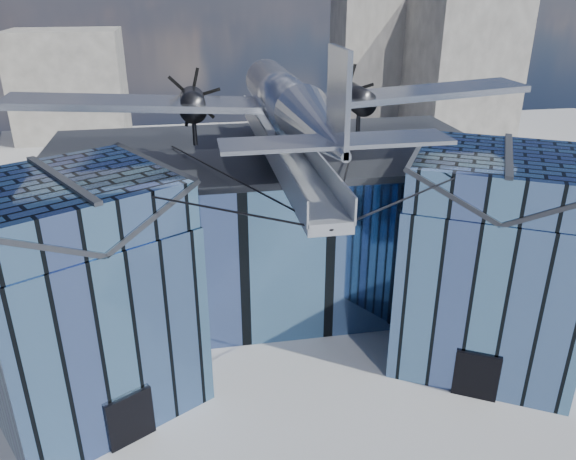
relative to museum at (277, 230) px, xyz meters
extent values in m
plane|color=gray|center=(0.00, -5.82, -5.54)|extent=(120.00, 120.00, 0.00)
cube|color=#4C6D9A|center=(0.00, 3.18, -0.79)|extent=(28.00, 14.00, 9.50)
cube|color=#292B31|center=(0.00, 3.18, 4.16)|extent=(28.00, 14.00, 0.40)
cube|color=#4C6D9A|center=(-10.50, -6.82, -0.79)|extent=(11.79, 11.43, 9.50)
cube|color=#4C6D9A|center=(-10.50, -6.82, 5.06)|extent=(11.56, 11.20, 2.20)
cube|color=#292B31|center=(-12.45, -7.94, 5.06)|extent=(7.98, 9.23, 2.40)
cube|color=#292B31|center=(-8.55, -5.69, 5.06)|extent=(7.98, 9.23, 2.40)
cube|color=#292B31|center=(-10.50, -6.82, 6.21)|extent=(4.30, 7.10, 0.18)
cube|color=black|center=(-8.48, -10.33, -4.24)|extent=(2.03, 1.32, 2.60)
cube|color=black|center=(-6.60, -4.57, -0.79)|extent=(0.34, 0.34, 9.50)
cube|color=#4C6D9A|center=(10.50, -6.82, -0.79)|extent=(11.79, 11.43, 9.50)
cube|color=#4C6D9A|center=(10.50, -6.82, 5.06)|extent=(11.56, 11.20, 2.20)
cube|color=#292B31|center=(8.55, -5.69, 5.06)|extent=(7.98, 9.23, 2.40)
cube|color=#292B31|center=(12.45, -7.94, 5.06)|extent=(7.98, 9.23, 2.40)
cube|color=#292B31|center=(10.50, -6.82, 6.21)|extent=(4.30, 7.10, 0.18)
cube|color=black|center=(8.48, -10.33, -4.24)|extent=(2.03, 1.32, 2.60)
cube|color=black|center=(6.60, -4.57, -0.79)|extent=(0.34, 0.34, 9.50)
cube|color=#A0A5AE|center=(0.00, -2.32, 5.56)|extent=(1.80, 21.00, 0.50)
cube|color=#A0A5AE|center=(-0.90, -2.32, 6.21)|extent=(0.08, 21.00, 1.10)
cube|color=#A0A5AE|center=(0.90, -2.32, 6.21)|extent=(0.08, 21.00, 1.10)
cylinder|color=#A0A5AE|center=(0.00, 7.18, 4.89)|extent=(0.44, 0.44, 1.35)
cylinder|color=#A0A5AE|center=(0.00, 1.18, 4.89)|extent=(0.44, 0.44, 1.35)
cylinder|color=#A0A5AE|center=(0.00, -2.82, 4.89)|extent=(0.44, 0.44, 1.35)
cylinder|color=#A0A5AE|center=(0.00, -1.82, 6.51)|extent=(0.70, 0.70, 1.40)
cylinder|color=black|center=(-5.25, -9.82, 5.86)|extent=(10.55, 6.08, 0.69)
cylinder|color=black|center=(5.25, -9.82, 5.86)|extent=(10.55, 6.08, 0.69)
cylinder|color=black|center=(-3.00, -4.32, 5.01)|extent=(6.09, 17.04, 1.19)
cylinder|color=black|center=(3.00, -4.32, 5.01)|extent=(6.09, 17.04, 1.19)
cylinder|color=#A8ADB5|center=(0.00, -1.82, 8.46)|extent=(2.50, 11.00, 2.50)
sphere|color=#A8ADB5|center=(0.00, 3.68, 8.46)|extent=(2.50, 2.50, 2.50)
cube|color=black|center=(0.00, 2.68, 9.15)|extent=(1.60, 1.40, 0.50)
cone|color=#A8ADB5|center=(0.00, -10.82, 8.76)|extent=(2.50, 7.00, 2.50)
cube|color=#A8ADB5|center=(0.00, -13.12, 10.36)|extent=(0.18, 2.40, 3.40)
cube|color=#A8ADB5|center=(0.00, -13.02, 8.96)|extent=(8.00, 1.80, 0.14)
cube|color=#A8ADB5|center=(-7.00, -0.82, 8.16)|extent=(14.00, 3.20, 1.08)
cylinder|color=black|center=(-4.60, -0.22, 7.91)|extent=(1.44, 3.20, 1.44)
cone|color=black|center=(-4.60, 1.58, 7.91)|extent=(0.70, 0.70, 0.70)
cube|color=black|center=(-4.60, 1.73, 7.91)|extent=(1.05, 0.06, 3.33)
cube|color=black|center=(-4.60, 1.73, 7.91)|extent=(2.53, 0.06, 2.53)
cube|color=black|center=(-4.60, 1.73, 7.91)|extent=(3.33, 0.06, 1.05)
cylinder|color=black|center=(-4.60, -0.82, 6.69)|extent=(0.24, 0.24, 1.75)
cube|color=#A8ADB5|center=(7.00, -0.82, 8.16)|extent=(14.00, 3.20, 1.08)
cylinder|color=black|center=(4.60, -0.22, 7.91)|extent=(1.44, 3.20, 1.44)
cone|color=black|center=(4.60, 1.58, 7.91)|extent=(0.70, 0.70, 0.70)
cube|color=black|center=(4.60, 1.73, 7.91)|extent=(1.05, 0.06, 3.33)
cube|color=black|center=(4.60, 1.73, 7.91)|extent=(2.53, 0.06, 2.53)
cube|color=black|center=(4.60, 1.73, 7.91)|extent=(3.33, 0.06, 1.05)
cylinder|color=black|center=(4.60, -0.82, 6.69)|extent=(0.24, 0.24, 1.75)
cube|color=gray|center=(32.00, 42.18, 3.46)|extent=(12.00, 14.00, 18.00)
cube|color=gray|center=(-20.00, 49.18, 1.46)|extent=(14.00, 10.00, 14.00)
cube|color=gray|center=(22.00, 52.18, 7.46)|extent=(9.00, 9.00, 26.00)
camera|label=1|loc=(-4.97, -31.16, 13.91)|focal=35.00mm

